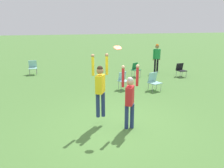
# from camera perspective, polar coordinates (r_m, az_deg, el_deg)

# --- Properties ---
(ground_plane) EXTENTS (120.00, 120.00, 0.00)m
(ground_plane) POSITION_cam_1_polar(r_m,az_deg,el_deg) (7.06, 1.58, -10.70)
(ground_plane) COLOR #4C7A38
(person_jumping) EXTENTS (0.53, 0.42, 1.99)m
(person_jumping) POSITION_cam_1_polar(r_m,az_deg,el_deg) (6.64, -3.10, -0.21)
(person_jumping) COLOR navy
(person_jumping) RESTS_ON ground_plane
(person_defending) EXTENTS (0.55, 0.44, 1.98)m
(person_defending) POSITION_cam_1_polar(r_m,az_deg,el_deg) (6.50, 4.67, -3.19)
(person_defending) COLOR navy
(person_defending) RESTS_ON ground_plane
(frisbee) EXTENTS (0.22, 0.21, 0.10)m
(frisbee) POSITION_cam_1_polar(r_m,az_deg,el_deg) (6.29, 1.47, 9.46)
(frisbee) COLOR #E04C23
(camping_chair_0) EXTENTS (0.63, 0.69, 0.83)m
(camping_chair_0) POSITION_cam_1_polar(r_m,az_deg,el_deg) (13.33, 6.18, 4.09)
(camping_chair_0) COLOR gray
(camping_chair_0) RESTS_ON ground_plane
(camping_chair_1) EXTENTS (0.58, 0.63, 0.84)m
(camping_chair_1) POSITION_cam_1_polar(r_m,az_deg,el_deg) (10.66, 2.89, 1.33)
(camping_chair_1) COLOR gray
(camping_chair_1) RESTS_ON ground_plane
(camping_chair_2) EXTENTS (0.66, 0.71, 0.85)m
(camping_chair_2) POSITION_cam_1_polar(r_m,az_deg,el_deg) (10.70, 10.86, 0.94)
(camping_chair_2) COLOR gray
(camping_chair_2) RESTS_ON ground_plane
(camping_chair_3) EXTENTS (0.52, 0.55, 0.88)m
(camping_chair_3) POSITION_cam_1_polar(r_m,az_deg,el_deg) (14.68, -19.99, 4.34)
(camping_chair_3) COLOR gray
(camping_chair_3) RESTS_ON ground_plane
(camping_chair_4) EXTENTS (0.53, 0.57, 0.79)m
(camping_chair_4) POSITION_cam_1_polar(r_m,az_deg,el_deg) (13.92, 17.50, 3.77)
(camping_chair_4) COLOR gray
(camping_chair_4) RESTS_ON ground_plane
(person_spectator_near) EXTENTS (0.55, 0.40, 1.87)m
(person_spectator_near) POSITION_cam_1_polar(r_m,az_deg,el_deg) (14.49, 11.60, 7.36)
(person_spectator_near) COLOR black
(person_spectator_near) RESTS_ON ground_plane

